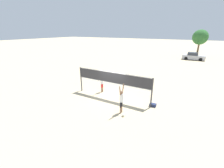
% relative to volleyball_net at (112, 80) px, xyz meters
% --- Properties ---
extents(ground_plane, '(200.00, 200.00, 0.00)m').
position_rel_volleyball_net_xyz_m(ground_plane, '(0.00, 0.00, -1.77)').
color(ground_plane, '#C6B28C').
extents(volleyball_net, '(7.35, 0.12, 2.49)m').
position_rel_volleyball_net_xyz_m(volleyball_net, '(0.00, 0.00, 0.00)').
color(volleyball_net, '#38383D').
rests_on(volleyball_net, ground_plane).
extents(player_spiker, '(0.28, 0.72, 2.26)m').
position_rel_volleyball_net_xyz_m(player_spiker, '(1.91, -1.96, -0.57)').
color(player_spiker, '#8C664C').
rests_on(player_spiker, ground_plane).
extents(player_blocker, '(0.28, 0.71, 2.19)m').
position_rel_volleyball_net_xyz_m(player_blocker, '(-1.58, 0.74, -0.61)').
color(player_blocker, '#8C664C').
rests_on(player_blocker, ground_plane).
extents(volleyball, '(0.22, 0.22, 0.22)m').
position_rel_volleyball_net_xyz_m(volleyball, '(2.28, -2.34, -1.66)').
color(volleyball, silver).
rests_on(volleyball, ground_plane).
extents(gear_bag, '(0.53, 0.34, 0.25)m').
position_rel_volleyball_net_xyz_m(gear_bag, '(3.73, 0.25, -1.65)').
color(gear_bag, navy).
rests_on(gear_bag, ground_plane).
extents(parked_car_near, '(4.36, 1.92, 1.54)m').
position_rel_volleyball_net_xyz_m(parked_car_near, '(5.51, 25.03, -1.08)').
color(parked_car_near, '#B7B7BC').
rests_on(parked_car_near, ground_plane).
extents(tree_left_cluster, '(3.25, 3.25, 6.10)m').
position_rel_volleyball_net_xyz_m(tree_left_cluster, '(6.06, 28.81, 2.67)').
color(tree_left_cluster, brown).
rests_on(tree_left_cluster, ground_plane).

